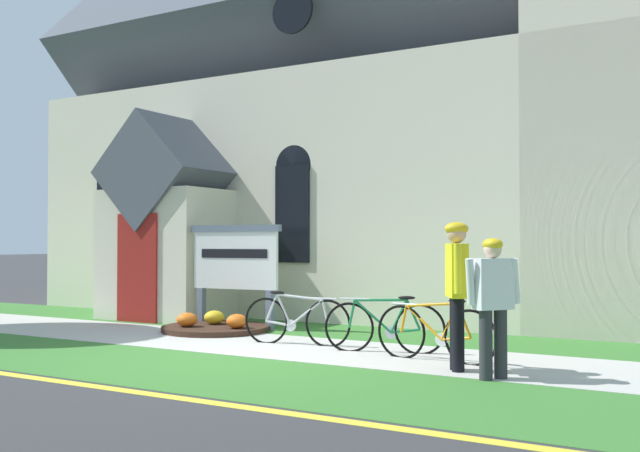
{
  "coord_description": "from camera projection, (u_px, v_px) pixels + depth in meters",
  "views": [
    {
      "loc": [
        5.95,
        -7.6,
        1.56
      ],
      "look_at": [
        0.2,
        2.5,
        1.81
      ],
      "focal_mm": 40.38,
      "sensor_mm": 36.0,
      "label": 1
    }
  ],
  "objects": [
    {
      "name": "ground",
      "position": [
        351.0,
        328.0,
        12.98
      ],
      "size": [
        140.0,
        140.0,
        0.0
      ],
      "primitive_type": "plane",
      "color": "#333335"
    },
    {
      "name": "bicycle_blue",
      "position": [
        296.0,
        320.0,
        10.83
      ],
      "size": [
        1.71,
        0.29,
        0.83
      ],
      "color": "black",
      "rests_on": "ground"
    },
    {
      "name": "church_lawn",
      "position": [
        266.0,
        326.0,
        13.2
      ],
      "size": [
        24.0,
        1.86,
        0.01
      ],
      "primitive_type": "cube",
      "color": "#38722D",
      "rests_on": "ground"
    },
    {
      "name": "curb_paint_stripe",
      "position": [
        6.0,
        374.0,
        8.44
      ],
      "size": [
        28.0,
        0.16,
        0.01
      ],
      "primitive_type": "cube",
      "color": "yellow",
      "rests_on": "ground"
    },
    {
      "name": "bicycle_red",
      "position": [
        385.0,
        326.0,
        10.06
      ],
      "size": [
        1.66,
        0.49,
        0.82
      ],
      "color": "black",
      "rests_on": "ground"
    },
    {
      "name": "cyclist_in_yellow_jersey",
      "position": [
        493.0,
        298.0,
        8.12
      ],
      "size": [
        0.49,
        0.57,
        1.6
      ],
      "color": "#2D2D33",
      "rests_on": "ground"
    },
    {
      "name": "sidewalk_slab",
      "position": [
        196.0,
        339.0,
        11.46
      ],
      "size": [
        32.0,
        2.14,
        0.01
      ],
      "primitive_type": "cube",
      "color": "#B7B5AD",
      "rests_on": "ground"
    },
    {
      "name": "grass_verge",
      "position": [
        90.0,
        358.0,
        9.55
      ],
      "size": [
        32.0,
        2.25,
        0.01
      ],
      "primitive_type": "cube",
      "color": "#38722D",
      "rests_on": "ground"
    },
    {
      "name": "cyclist_in_blue_jersey",
      "position": [
        457.0,
        282.0,
        8.63
      ],
      "size": [
        0.42,
        0.72,
        1.79
      ],
      "color": "black",
      "rests_on": "ground"
    },
    {
      "name": "church_building",
      "position": [
        408.0,
        116.0,
        18.44
      ],
      "size": [
        14.59,
        12.64,
        13.4
      ],
      "color": "beige",
      "rests_on": "ground"
    },
    {
      "name": "flower_bed",
      "position": [
        215.0,
        327.0,
        12.42
      ],
      "size": [
        1.86,
        1.86,
        0.34
      ],
      "color": "#382319",
      "rests_on": "ground"
    },
    {
      "name": "bicycle_orange",
      "position": [
        435.0,
        333.0,
        9.32
      ],
      "size": [
        1.72,
        0.24,
        0.84
      ],
      "color": "black",
      "rests_on": "ground"
    },
    {
      "name": "church_sign",
      "position": [
        235.0,
        261.0,
        12.95
      ],
      "size": [
        1.86,
        0.24,
        1.86
      ],
      "color": "slate",
      "rests_on": "ground"
    }
  ]
}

